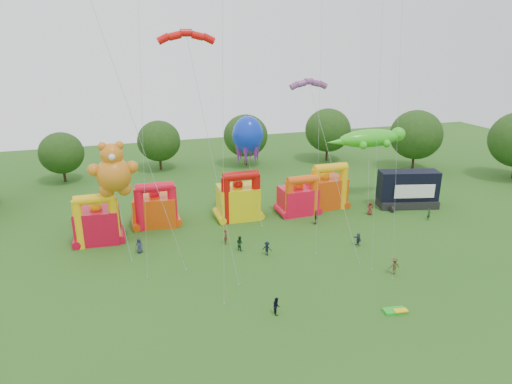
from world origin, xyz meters
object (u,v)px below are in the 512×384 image
object	(u,v)px
gecko_kite	(369,158)
teddy_bear_kite	(117,188)
bouncy_castle_0	(97,223)
spectator_0	(139,246)
stage_trailer	(408,189)
octopus_kite	(249,147)
bouncy_castle_2	(239,200)
spectator_4	(316,217)

from	to	relation	value
gecko_kite	teddy_bear_kite	bearing A→B (deg)	-171.81
bouncy_castle_0	spectator_0	bearing A→B (deg)	-46.24
teddy_bear_kite	spectator_0	bearing A→B (deg)	-53.22
bouncy_castle_0	spectator_0	world-z (taller)	bouncy_castle_0
teddy_bear_kite	gecko_kite	world-z (taller)	teddy_bear_kite
stage_trailer	octopus_kite	bearing A→B (deg)	169.82
bouncy_castle_2	octopus_kite	world-z (taller)	octopus_kite
teddy_bear_kite	spectator_4	distance (m)	25.08
bouncy_castle_0	stage_trailer	xyz separation A→B (m)	(42.06, -0.97, 0.13)
spectator_4	teddy_bear_kite	bearing A→B (deg)	-69.12
bouncy_castle_2	spectator_0	size ratio (longest dim) A/B	3.90
bouncy_castle_2	spectator_4	bearing A→B (deg)	-29.43
teddy_bear_kite	spectator_0	size ratio (longest dim) A/B	7.02
stage_trailer	teddy_bear_kite	distance (m)	39.78
octopus_kite	spectator_0	bearing A→B (deg)	-153.63
bouncy_castle_2	teddy_bear_kite	bearing A→B (deg)	-164.56
bouncy_castle_2	teddy_bear_kite	distance (m)	16.50
bouncy_castle_0	stage_trailer	bearing A→B (deg)	-1.32
bouncy_castle_2	spectator_0	distance (m)	15.15
stage_trailer	gecko_kite	distance (m)	7.02
bouncy_castle_0	spectator_4	distance (m)	27.06
teddy_bear_kite	spectator_4	xyz separation A→B (m)	(24.30, -0.84, -6.16)
stage_trailer	gecko_kite	xyz separation A→B (m)	(-4.30, 3.90, 3.95)
bouncy_castle_0	stage_trailer	distance (m)	42.07
bouncy_castle_2	stage_trailer	xyz separation A→B (m)	(24.20, -3.06, -0.06)
bouncy_castle_2	octopus_kite	bearing A→B (deg)	28.14
octopus_kite	spectator_0	distance (m)	19.10
bouncy_castle_2	spectator_4	distance (m)	10.46
bouncy_castle_0	gecko_kite	xyz separation A→B (m)	(37.76, 2.93, 4.09)
bouncy_castle_0	teddy_bear_kite	xyz separation A→B (m)	(2.55, -2.14, 4.68)
bouncy_castle_2	spectator_4	world-z (taller)	bouncy_castle_2
gecko_kite	spectator_4	xyz separation A→B (m)	(-10.91, -5.91, -5.56)
bouncy_castle_0	spectator_4	bearing A→B (deg)	-6.34
gecko_kite	octopus_kite	size ratio (longest dim) A/B	0.94
spectator_4	octopus_kite	bearing A→B (deg)	-107.10
gecko_kite	spectator_0	xyz separation A→B (m)	(-33.41, -7.47, -5.62)
bouncy_castle_2	spectator_0	world-z (taller)	bouncy_castle_2
bouncy_castle_2	spectator_4	xyz separation A→B (m)	(8.99, -5.07, -1.67)
octopus_kite	gecko_kite	bearing A→B (deg)	-0.39
spectator_0	spectator_4	bearing A→B (deg)	22.93
stage_trailer	teddy_bear_kite	size ratio (longest dim) A/B	0.71
teddy_bear_kite	octopus_kite	bearing A→B (deg)	16.88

